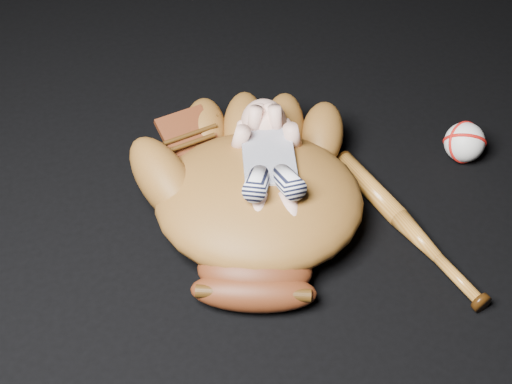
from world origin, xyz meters
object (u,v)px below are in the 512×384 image
(baseball_glove, at_px, (259,192))
(newborn_baby, at_px, (270,167))
(baseball, at_px, (465,142))
(baseball_bat, at_px, (407,226))

(baseball_glove, height_order, newborn_baby, newborn_baby)
(newborn_baby, xyz_separation_m, baseball, (0.44, 0.08, -0.09))
(baseball_glove, relative_size, newborn_baby, 1.63)
(baseball_glove, relative_size, baseball, 6.56)
(newborn_baby, relative_size, baseball_bat, 0.79)
(newborn_baby, distance_m, baseball_bat, 0.29)
(baseball_bat, bearing_deg, baseball, 42.96)
(baseball, bearing_deg, baseball_bat, -137.04)
(baseball_bat, height_order, baseball, baseball)
(baseball_glove, bearing_deg, baseball_bat, -2.12)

